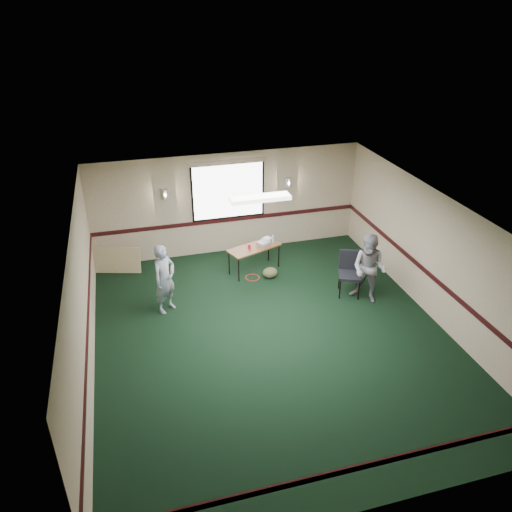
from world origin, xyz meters
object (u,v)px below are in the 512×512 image
object	(u,v)px
conference_chair	(350,269)
person_right	(369,269)
folding_table	(254,249)
projector	(264,243)
person_left	(165,279)

from	to	relation	value
conference_chair	person_right	size ratio (longest dim) A/B	0.64
conference_chair	person_right	bearing A→B (deg)	-38.40
folding_table	person_right	bearing A→B (deg)	-63.61
projector	person_right	world-z (taller)	person_right
projector	conference_chair	bearing A→B (deg)	-79.57
projector	person_left	xyz separation A→B (m)	(-2.56, -1.20, 0.08)
projector	person_left	world-z (taller)	person_left
conference_chair	folding_table	bearing A→B (deg)	161.62
folding_table	person_left	bearing A→B (deg)	-173.55
person_left	person_right	size ratio (longest dim) A/B	0.98
projector	conference_chair	xyz separation A→B (m)	(1.59, -1.58, -0.11)
person_right	person_left	bearing A→B (deg)	-143.03
projector	conference_chair	size ratio (longest dim) A/B	0.27
conference_chair	person_left	size ratio (longest dim) A/B	0.65
projector	person_left	distance (m)	2.83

